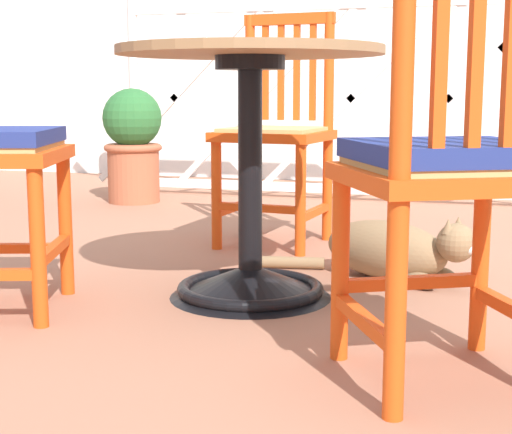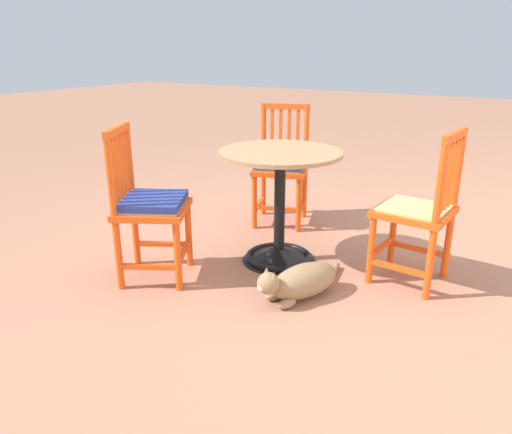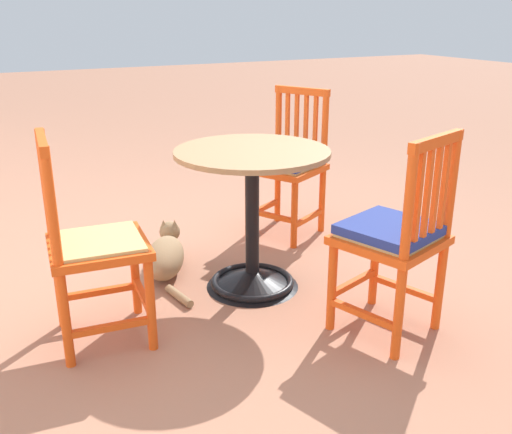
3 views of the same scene
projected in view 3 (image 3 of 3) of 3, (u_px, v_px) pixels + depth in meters
ground_plane at (266, 275)px, 3.16m from camera, size 24.00×24.00×0.00m
cafe_table at (252, 236)px, 2.94m from camera, size 0.76×0.76×0.73m
orange_chair_by_planter at (394, 238)px, 2.48m from camera, size 0.51×0.51×0.91m
orange_chair_at_corner at (288, 165)px, 3.62m from camera, size 0.54×0.54×0.91m
orange_chair_tucked_in at (91, 247)px, 2.42m from camera, size 0.44×0.44×0.91m
tabby_cat at (166, 255)px, 3.19m from camera, size 0.73×0.37×0.23m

